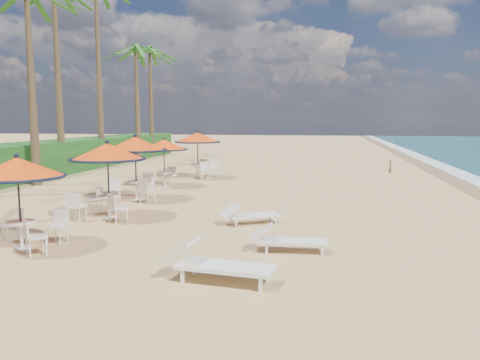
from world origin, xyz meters
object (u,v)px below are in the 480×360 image
at_px(station_0, 20,179).
at_px(station_3, 164,149).
at_px(station_2, 135,152).
at_px(station_4, 199,143).
at_px(lounger_mid, 286,239).
at_px(lounger_near, 214,263).
at_px(station_1, 106,161).
at_px(lounger_far, 248,214).

xyz_separation_m(station_0, station_3, (-0.25, 10.48, 0.05)).
bearing_deg(station_2, station_4, 85.80).
height_order(station_3, lounger_mid, station_3).
bearing_deg(station_0, station_4, 88.04).
bearing_deg(lounger_near, lounger_mid, 69.87).
relative_size(station_0, lounger_near, 1.03).
relative_size(station_1, lounger_mid, 1.34).
xyz_separation_m(station_2, station_4, (0.51, 6.97, -0.01)).
bearing_deg(lounger_far, station_4, 82.85).
relative_size(station_3, lounger_near, 1.02).
bearing_deg(lounger_far, lounger_mid, -93.22).
bearing_deg(lounger_mid, station_2, 131.76).
distance_m(station_2, station_4, 6.99).
xyz_separation_m(station_2, lounger_mid, (6.19, -5.91, -1.53)).
bearing_deg(station_2, station_0, -89.64).
distance_m(station_1, station_3, 6.97).
distance_m(station_3, lounger_near, 13.05).
relative_size(station_0, station_4, 0.91).
xyz_separation_m(station_1, lounger_mid, (5.77, -2.67, -1.47)).
height_order(station_0, station_1, station_1).
bearing_deg(station_3, lounger_near, -66.18).
bearing_deg(station_4, station_2, -94.20).
xyz_separation_m(lounger_mid, lounger_far, (-1.35, 2.67, -0.00)).
xyz_separation_m(station_2, lounger_far, (4.84, -3.24, -1.54)).
bearing_deg(lounger_near, station_1, 140.10).
distance_m(station_3, station_4, 3.35).
distance_m(station_0, station_1, 3.56).
bearing_deg(lounger_mid, station_0, -176.60).
bearing_deg(station_1, lounger_near, -46.88).
distance_m(station_4, lounger_far, 11.19).
xyz_separation_m(station_1, station_3, (-0.63, 6.94, -0.07)).
distance_m(station_2, lounger_mid, 8.69).
height_order(station_0, station_4, station_4).
relative_size(station_0, station_2, 0.91).
bearing_deg(lounger_near, station_3, 120.80).
bearing_deg(station_4, lounger_mid, -66.21).
bearing_deg(station_2, station_1, -82.63).
bearing_deg(station_0, station_3, 91.36).
bearing_deg(station_2, lounger_far, -33.80).
bearing_deg(lounger_mid, station_3, 119.05).
relative_size(station_4, lounger_far, 1.39).
bearing_deg(lounger_near, station_0, 171.37).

